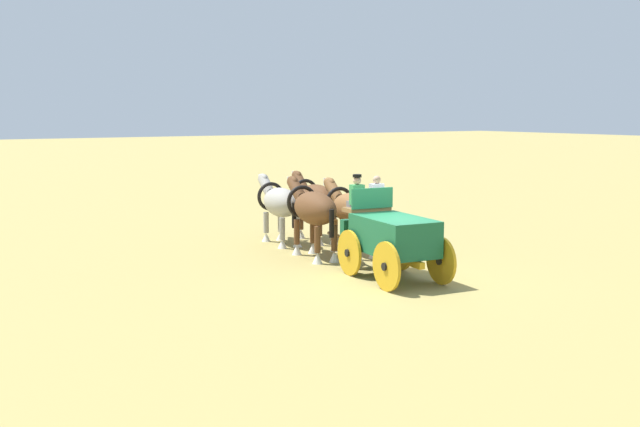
{
  "coord_description": "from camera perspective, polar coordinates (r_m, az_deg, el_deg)",
  "views": [
    {
      "loc": [
        -14.7,
        11.36,
        4.32
      ],
      "look_at": [
        4.28,
        -0.4,
        1.2
      ],
      "focal_mm": 40.82,
      "sensor_mm": 36.0,
      "label": 1
    }
  ],
  "objects": [
    {
      "name": "draft_horse_lead_off",
      "position": [
        24.47,
        -0.38,
        1.08
      ],
      "size": [
        3.16,
        1.18,
        2.26
      ],
      "color": "brown",
      "rests_on": "ground"
    },
    {
      "name": "draft_horse_rear_off",
      "position": [
        22.17,
        2.5,
        0.28
      ],
      "size": [
        3.17,
        1.18,
        2.23
      ],
      "color": "brown",
      "rests_on": "ground"
    },
    {
      "name": "ground_plane",
      "position": [
        19.08,
        5.78,
        -5.18
      ],
      "size": [
        220.0,
        220.0,
        0.0
      ],
      "primitive_type": "plane",
      "color": "#9E8C4C"
    },
    {
      "name": "draft_horse_rear_near",
      "position": [
        21.58,
        -0.54,
        0.3
      ],
      "size": [
        3.14,
        1.2,
        2.33
      ],
      "color": "brown",
      "rests_on": "ground"
    },
    {
      "name": "show_wagon",
      "position": [
        19.01,
        5.54,
        -1.71
      ],
      "size": [
        5.44,
        2.0,
        2.65
      ],
      "color": "#195B38",
      "rests_on": "ground"
    },
    {
      "name": "draft_horse_lead_near",
      "position": [
        23.96,
        -3.19,
        0.8
      ],
      "size": [
        3.06,
        1.16,
        2.21
      ],
      "color": "#9E998E",
      "rests_on": "ground"
    }
  ]
}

